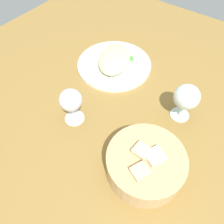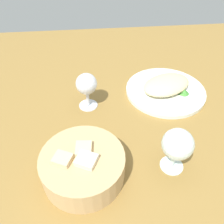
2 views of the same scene
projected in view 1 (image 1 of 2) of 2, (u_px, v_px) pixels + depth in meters
The scene contains 7 objects.
ground_plane at pixel (119, 110), 70.83cm from camera, with size 140.00×140.00×2.00cm, color olive.
plate at pixel (114, 65), 81.80cm from camera, with size 27.09×27.09×1.40cm, color white.
omelette at pixel (114, 59), 79.70cm from camera, with size 17.54×11.15×3.90cm, color beige.
lettuce_garnish at pixel (129, 57), 82.20cm from camera, with size 3.63×3.63×1.63cm, color #418A34.
bread_basket at pixel (145, 164), 54.65cm from camera, with size 19.55×19.55×8.39cm.
wine_glass_near at pixel (71, 102), 61.28cm from camera, with size 6.53×6.53×11.96cm.
wine_glass_far at pixel (186, 98), 62.05cm from camera, with size 7.48×7.48×12.22cm.
Camera 1 is at (36.56, 23.72, 54.89)cm, focal length 35.34 mm.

